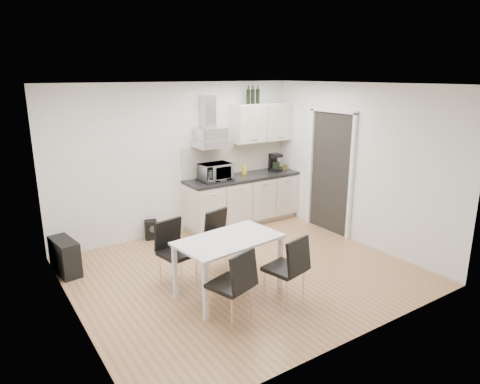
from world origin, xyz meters
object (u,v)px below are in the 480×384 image
at_px(chair_near_right, 284,269).
at_px(dining_table, 229,245).
at_px(kitchenette, 243,180).
at_px(floor_speaker, 151,230).
at_px(chair_far_left, 178,254).
at_px(chair_near_left, 230,286).
at_px(guitar_amp, 65,256).
at_px(chair_far_right, 226,242).

bearing_deg(chair_near_right, dining_table, 115.04).
relative_size(kitchenette, dining_table, 1.83).
bearing_deg(chair_near_right, floor_speaker, 87.88).
bearing_deg(chair_far_left, chair_near_left, 84.61).
distance_m(chair_far_left, chair_near_left, 1.12).
distance_m(chair_near_left, guitar_amp, 2.65).
distance_m(kitchenette, chair_near_right, 3.01).
relative_size(kitchenette, chair_near_left, 2.86).
distance_m(dining_table, floor_speaker, 2.38).
relative_size(kitchenette, chair_far_left, 2.86).
bearing_deg(floor_speaker, chair_near_left, -80.28).
height_order(chair_far_right, chair_near_left, same).
distance_m(chair_far_left, floor_speaker, 1.81).
bearing_deg(guitar_amp, dining_table, -55.32).
bearing_deg(guitar_amp, chair_far_left, -53.49).
bearing_deg(chair_near_left, chair_far_right, 43.26).
bearing_deg(guitar_amp, chair_far_right, -39.81).
relative_size(chair_far_right, floor_speaker, 2.67).
height_order(guitar_amp, floor_speaker, guitar_amp).
bearing_deg(dining_table, guitar_amp, 126.03).
distance_m(dining_table, chair_near_right, 0.75).
relative_size(chair_far_left, guitar_amp, 1.40).
relative_size(chair_near_left, chair_near_right, 1.00).
relative_size(dining_table, chair_near_right, 1.56).
height_order(kitchenette, chair_near_left, kitchenette).
height_order(kitchenette, chair_far_right, kitchenette).
xyz_separation_m(chair_near_left, chair_near_right, (0.77, -0.02, 0.00)).
xyz_separation_m(kitchenette, chair_far_left, (-2.11, -1.60, -0.39)).
bearing_deg(chair_far_right, guitar_amp, -46.25).
xyz_separation_m(chair_far_right, chair_near_right, (0.14, -1.13, 0.00)).
bearing_deg(dining_table, floor_speaker, 86.20).
bearing_deg(guitar_amp, kitchenette, -1.02).
relative_size(chair_near_right, floor_speaker, 2.67).
xyz_separation_m(chair_near_left, guitar_amp, (-1.29, 2.31, -0.19)).
height_order(chair_far_right, guitar_amp, chair_far_right).
height_order(chair_near_left, floor_speaker, chair_near_left).
height_order(dining_table, chair_far_right, chair_far_right).
relative_size(dining_table, guitar_amp, 2.19).
bearing_deg(chair_near_right, kitchenette, 52.71).
xyz_separation_m(chair_far_right, chair_near_left, (-0.63, -1.11, 0.00)).
bearing_deg(kitchenette, chair_near_right, -114.33).
relative_size(chair_near_left, floor_speaker, 2.67).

